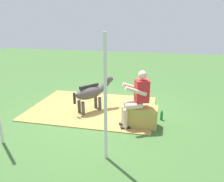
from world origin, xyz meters
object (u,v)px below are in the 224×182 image
object	(u,v)px
pony_standing	(92,92)
tent_pole_left	(105,100)
person_seated	(137,97)
hay_bale	(143,117)
soda_bottle	(162,115)

from	to	relation	value
pony_standing	tent_pole_left	bearing A→B (deg)	113.78
person_seated	pony_standing	size ratio (longest dim) A/B	1.21
hay_bale	pony_standing	bearing A→B (deg)	-23.57
hay_bale	tent_pole_left	distance (m)	1.80
soda_bottle	tent_pole_left	world-z (taller)	tent_pole_left
tent_pole_left	pony_standing	bearing A→B (deg)	-66.22
hay_bale	tent_pole_left	world-z (taller)	tent_pole_left
person_seated	soda_bottle	size ratio (longest dim) A/B	4.99
pony_standing	soda_bottle	xyz separation A→B (m)	(-1.92, 0.17, -0.42)
hay_bale	pony_standing	world-z (taller)	pony_standing
pony_standing	soda_bottle	size ratio (longest dim) A/B	4.14
hay_bale	soda_bottle	bearing A→B (deg)	-132.73
hay_bale	person_seated	xyz separation A→B (m)	(0.16, 0.04, 0.52)
tent_pole_left	person_seated	bearing A→B (deg)	-105.44
pony_standing	soda_bottle	bearing A→B (deg)	175.08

